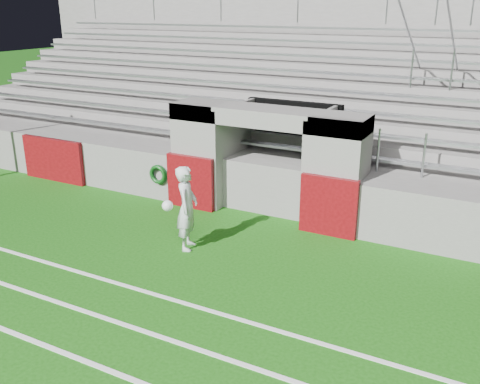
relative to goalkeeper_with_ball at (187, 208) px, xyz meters
The scene contains 4 objects.
ground 1.40m from the goalkeeper_with_ball, 57.64° to the right, with size 90.00×90.00×0.00m, color #144F0D.
stadium_structure 7.11m from the goalkeeper_with_ball, 85.34° to the left, with size 26.00×8.48×5.42m.
goalkeeper_with_ball is the anchor object (origin of this frame).
hose_coil 2.99m from the goalkeeper_with_ball, 137.48° to the left, with size 0.52×0.15×0.53m.
Camera 1 is at (5.20, -7.66, 4.88)m, focal length 40.00 mm.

